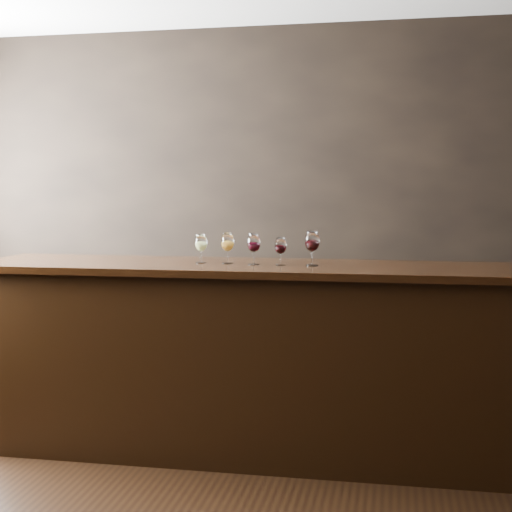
% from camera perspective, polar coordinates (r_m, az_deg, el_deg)
% --- Properties ---
extents(room_shell, '(5.02, 4.52, 2.81)m').
position_cam_1_polar(room_shell, '(3.30, -11.89, 8.34)').
color(room_shell, black).
rests_on(room_shell, ground).
extents(bar_counter, '(3.25, 0.76, 1.13)m').
position_cam_1_polar(bar_counter, '(4.43, -0.74, -8.51)').
color(bar_counter, black).
rests_on(bar_counter, ground).
extents(bar_top, '(3.36, 0.84, 0.04)m').
position_cam_1_polar(bar_top, '(4.32, -0.75, -0.93)').
color(bar_top, black).
rests_on(bar_top, bar_counter).
extents(back_bar_shelf, '(2.54, 0.40, 0.91)m').
position_cam_1_polar(back_bar_shelf, '(5.23, -2.40, -7.55)').
color(back_bar_shelf, black).
rests_on(back_bar_shelf, ground).
extents(glass_white, '(0.08, 0.08, 0.18)m').
position_cam_1_polar(glass_white, '(4.38, -4.42, 1.01)').
color(glass_white, white).
rests_on(glass_white, bar_top).
extents(glass_amber, '(0.08, 0.08, 0.19)m').
position_cam_1_polar(glass_amber, '(4.34, -2.30, 1.07)').
color(glass_amber, white).
rests_on(glass_amber, bar_top).
extents(glass_red_a, '(0.08, 0.08, 0.19)m').
position_cam_1_polar(glass_red_a, '(4.27, -0.17, 1.00)').
color(glass_red_a, white).
rests_on(glass_red_a, bar_top).
extents(glass_red_b, '(0.07, 0.07, 0.17)m').
position_cam_1_polar(glass_red_b, '(4.25, 1.98, 0.79)').
color(glass_red_b, white).
rests_on(glass_red_b, bar_top).
extents(glass_red_c, '(0.09, 0.09, 0.21)m').
position_cam_1_polar(glass_red_c, '(4.24, 4.52, 1.13)').
color(glass_red_c, white).
rests_on(glass_red_c, bar_top).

